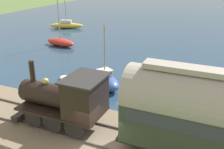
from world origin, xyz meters
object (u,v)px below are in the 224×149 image
sailboat_blue (105,81)px  rowboat_near_shore (203,73)px  sailboat_yellow (67,25)px  steam_locomotive (67,97)px  rowboat_off_pier (68,79)px  sailboat_red (60,42)px  rowboat_far_out (163,87)px

sailboat_blue → rowboat_near_shore: (6.36, -6.94, -0.46)m
sailboat_yellow → rowboat_near_shore: bearing=-138.9°
steam_locomotive → sailboat_yellow: 30.20m
sailboat_yellow → sailboat_blue: sailboat_yellow is taller
steam_locomotive → sailboat_blue: size_ratio=1.04×
rowboat_near_shore → rowboat_off_pier: rowboat_off_pier is taller
rowboat_off_pier → steam_locomotive: bearing=-129.5°
sailboat_blue → rowboat_off_pier: sailboat_blue is taller
steam_locomotive → sailboat_red: (15.81, 11.49, -1.94)m
steam_locomotive → rowboat_far_out: size_ratio=2.80×
sailboat_yellow → rowboat_far_out: bearing=-150.8°
sailboat_yellow → rowboat_off_pier: size_ratio=3.97×
rowboat_near_shore → rowboat_far_out: (-4.76, 2.58, 0.10)m
sailboat_yellow → sailboat_blue: size_ratio=1.63×
rowboat_near_shore → sailboat_red: bearing=56.9°
sailboat_blue → rowboat_near_shore: bearing=-13.8°
steam_locomotive → sailboat_yellow: (25.09, 16.69, -1.90)m
steam_locomotive → rowboat_off_pier: steam_locomotive is taller
rowboat_near_shore → sailboat_blue: bearing=108.4°
sailboat_red → rowboat_off_pier: 11.46m
sailboat_red → rowboat_near_shore: size_ratio=3.00×
sailboat_red → rowboat_far_out: size_ratio=3.97×
rowboat_near_shore → rowboat_off_pier: bearing=97.0°
rowboat_far_out → rowboat_off_pier: size_ratio=0.91×
sailboat_red → rowboat_far_out: bearing=-109.0°
rowboat_near_shore → steam_locomotive: bearing=131.3°
sailboat_red → sailboat_yellow: bearing=37.1°
sailboat_yellow → rowboat_near_shore: sailboat_yellow is taller
steam_locomotive → sailboat_yellow: sailboat_yellow is taller
rowboat_far_out → rowboat_off_pier: rowboat_far_out is taller
steam_locomotive → rowboat_off_pier: bearing=33.8°
steam_locomotive → sailboat_red: sailboat_red is taller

